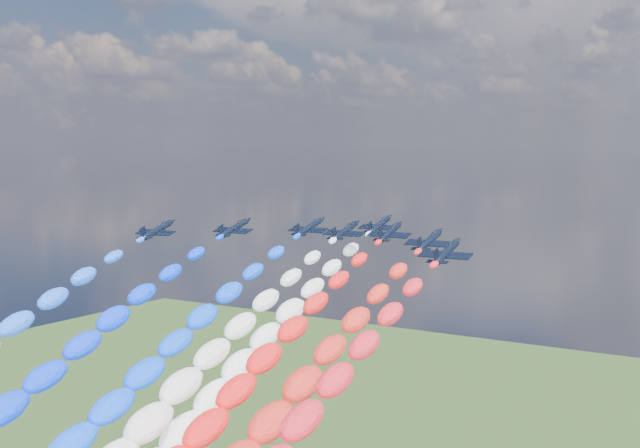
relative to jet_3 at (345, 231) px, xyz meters
The scene contains 13 objects.
jet_0 36.45m from the jet_3, 150.15° to the right, with size 8.34×11.18×2.46m, color black, non-canonical shape.
jet_1 22.54m from the jet_3, 162.12° to the right, with size 8.34×11.18×2.46m, color black, non-canonical shape.
trail_1 66.11m from the jet_3, 110.27° to the right, with size 6.27×99.50×49.91m, color #0836FF, non-canonical shape.
jet_2 9.95m from the jet_3, 166.41° to the left, with size 8.34×11.18×2.46m, color black, non-canonical shape.
trail_2 54.90m from the jet_3, 101.20° to the right, with size 6.27×99.50×49.91m, color #0D48FF, non-canonical shape.
jet_3 is the anchor object (origin of this frame).
trail_3 56.16m from the jet_3, 90.00° to the right, with size 6.27×99.50×49.91m, color white, non-canonical shape.
jet_4 14.16m from the jet_3, 90.30° to the left, with size 8.34×11.18×2.46m, color black, non-canonical shape.
trail_4 43.66m from the jet_3, 90.11° to the right, with size 6.27×99.50×49.91m, color white, non-canonical shape.
jet_5 8.82m from the jet_3, 14.27° to the left, with size 8.34×11.18×2.46m, color black, non-canonical shape.
trail_5 54.86m from the jet_3, 80.10° to the right, with size 6.27×99.50×49.91m, color red, non-canonical shape.
jet_6 21.77m from the jet_3, 17.41° to the right, with size 8.34×11.18×2.46m, color black, non-canonical shape.
jet_7 35.58m from the jet_3, 33.39° to the right, with size 8.34×11.18×2.46m, color black, non-canonical shape.
Camera 1 is at (83.80, -129.95, 127.75)m, focal length 48.45 mm.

